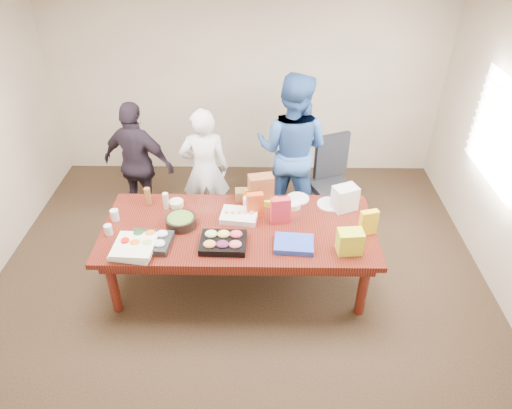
{
  "coord_description": "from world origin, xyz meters",
  "views": [
    {
      "loc": [
        0.24,
        -3.78,
        3.68
      ],
      "look_at": [
        0.18,
        0.1,
        0.97
      ],
      "focal_mm": 32.64,
      "sensor_mm": 36.0,
      "label": 1
    }
  ],
  "objects_px": {
    "person_center": "(205,170)",
    "sheet_cake": "(239,216)",
    "conference_table": "(239,255)",
    "salad_bowl": "(181,221)",
    "office_chair": "(331,184)",
    "person_right": "(292,150)"
  },
  "relations": [
    {
      "from": "person_center",
      "to": "sheet_cake",
      "type": "xyz_separation_m",
      "value": [
        0.45,
        -0.9,
        -0.02
      ]
    },
    {
      "from": "conference_table",
      "to": "sheet_cake",
      "type": "distance_m",
      "value": 0.43
    },
    {
      "from": "person_center",
      "to": "salad_bowl",
      "type": "relative_size",
      "value": 5.06
    },
    {
      "from": "office_chair",
      "to": "conference_table",
      "type": "bearing_deg",
      "value": -155.64
    },
    {
      "from": "sheet_cake",
      "to": "salad_bowl",
      "type": "bearing_deg",
      "value": -160.42
    },
    {
      "from": "office_chair",
      "to": "salad_bowl",
      "type": "relative_size",
      "value": 3.41
    },
    {
      "from": "sheet_cake",
      "to": "salad_bowl",
      "type": "distance_m",
      "value": 0.61
    },
    {
      "from": "conference_table",
      "to": "person_center",
      "type": "bearing_deg",
      "value": 113.48
    },
    {
      "from": "person_right",
      "to": "salad_bowl",
      "type": "relative_size",
      "value": 6.12
    },
    {
      "from": "person_center",
      "to": "sheet_cake",
      "type": "distance_m",
      "value": 1.01
    },
    {
      "from": "conference_table",
      "to": "person_right",
      "type": "distance_m",
      "value": 1.53
    },
    {
      "from": "office_chair",
      "to": "person_right",
      "type": "distance_m",
      "value": 0.67
    },
    {
      "from": "person_center",
      "to": "person_right",
      "type": "xyz_separation_m",
      "value": [
        1.06,
        0.23,
        0.17
      ]
    },
    {
      "from": "person_center",
      "to": "sheet_cake",
      "type": "bearing_deg",
      "value": 110.18
    },
    {
      "from": "office_chair",
      "to": "person_center",
      "type": "xyz_separation_m",
      "value": [
        -1.57,
        -0.13,
        0.26
      ]
    },
    {
      "from": "person_center",
      "to": "sheet_cake",
      "type": "height_order",
      "value": "person_center"
    },
    {
      "from": "conference_table",
      "to": "person_right",
      "type": "height_order",
      "value": "person_right"
    },
    {
      "from": "sheet_cake",
      "to": "person_right",
      "type": "bearing_deg",
      "value": 69.22
    },
    {
      "from": "conference_table",
      "to": "sheet_cake",
      "type": "bearing_deg",
      "value": 90.83
    },
    {
      "from": "office_chair",
      "to": "sheet_cake",
      "type": "distance_m",
      "value": 1.54
    },
    {
      "from": "conference_table",
      "to": "office_chair",
      "type": "distance_m",
      "value": 1.63
    },
    {
      "from": "sheet_cake",
      "to": "person_center",
      "type": "bearing_deg",
      "value": 124.08
    }
  ]
}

